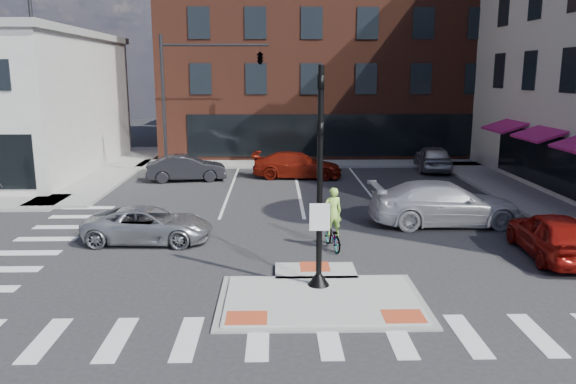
{
  "coord_description": "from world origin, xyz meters",
  "views": [
    {
      "loc": [
        -1.2,
        -14.29,
        5.91
      ],
      "look_at": [
        -0.77,
        4.0,
        2.0
      ],
      "focal_mm": 35.0,
      "sensor_mm": 36.0,
      "label": 1
    }
  ],
  "objects_px": {
    "white_pickup": "(445,203)",
    "bg_car_dark": "(187,168)",
    "silver_suv": "(149,225)",
    "red_sedan": "(553,235)",
    "bg_car_silver": "(433,158)",
    "bg_car_red": "(297,165)",
    "cyclist": "(333,228)"
  },
  "relations": [
    {
      "from": "silver_suv",
      "to": "red_sedan",
      "type": "distance_m",
      "value": 13.65
    },
    {
      "from": "bg_car_silver",
      "to": "bg_car_red",
      "type": "xyz_separation_m",
      "value": [
        -8.41,
        -2.2,
        -0.06
      ]
    },
    {
      "from": "silver_suv",
      "to": "bg_car_silver",
      "type": "xyz_separation_m",
      "value": [
        14.16,
        14.48,
        0.17
      ]
    },
    {
      "from": "bg_car_dark",
      "to": "bg_car_silver",
      "type": "bearing_deg",
      "value": -87.07
    },
    {
      "from": "red_sedan",
      "to": "bg_car_silver",
      "type": "bearing_deg",
      "value": -88.24
    },
    {
      "from": "red_sedan",
      "to": "bg_car_red",
      "type": "height_order",
      "value": "red_sedan"
    },
    {
      "from": "white_pickup",
      "to": "bg_car_dark",
      "type": "height_order",
      "value": "white_pickup"
    },
    {
      "from": "silver_suv",
      "to": "red_sedan",
      "type": "height_order",
      "value": "red_sedan"
    },
    {
      "from": "bg_car_red",
      "to": "cyclist",
      "type": "height_order",
      "value": "cyclist"
    },
    {
      "from": "bg_car_dark",
      "to": "bg_car_red",
      "type": "height_order",
      "value": "bg_car_red"
    },
    {
      "from": "silver_suv",
      "to": "bg_car_silver",
      "type": "relative_size",
      "value": 0.96
    },
    {
      "from": "bg_car_silver",
      "to": "silver_suv",
      "type": "bearing_deg",
      "value": 52.41
    },
    {
      "from": "white_pickup",
      "to": "bg_car_silver",
      "type": "xyz_separation_m",
      "value": [
        2.98,
        12.42,
        -0.06
      ]
    },
    {
      "from": "silver_suv",
      "to": "red_sedan",
      "type": "bearing_deg",
      "value": -95.8
    },
    {
      "from": "white_pickup",
      "to": "silver_suv",
      "type": "bearing_deg",
      "value": 99.26
    },
    {
      "from": "red_sedan",
      "to": "bg_car_dark",
      "type": "height_order",
      "value": "red_sedan"
    },
    {
      "from": "silver_suv",
      "to": "bg_car_dark",
      "type": "bearing_deg",
      "value": 4.88
    },
    {
      "from": "bg_car_dark",
      "to": "cyclist",
      "type": "distance_m",
      "value": 14.22
    },
    {
      "from": "red_sedan",
      "to": "bg_car_silver",
      "type": "distance_m",
      "value": 16.54
    },
    {
      "from": "bg_car_dark",
      "to": "cyclist",
      "type": "bearing_deg",
      "value": -159.66
    },
    {
      "from": "white_pickup",
      "to": "bg_car_dark",
      "type": "bearing_deg",
      "value": 49.58
    },
    {
      "from": "silver_suv",
      "to": "bg_car_red",
      "type": "bearing_deg",
      "value": -22.3
    },
    {
      "from": "red_sedan",
      "to": "bg_car_silver",
      "type": "height_order",
      "value": "bg_car_silver"
    },
    {
      "from": "silver_suv",
      "to": "bg_car_red",
      "type": "distance_m",
      "value": 13.57
    },
    {
      "from": "cyclist",
      "to": "white_pickup",
      "type": "bearing_deg",
      "value": -158.33
    },
    {
      "from": "silver_suv",
      "to": "bg_car_silver",
      "type": "height_order",
      "value": "bg_car_silver"
    },
    {
      "from": "silver_suv",
      "to": "white_pickup",
      "type": "distance_m",
      "value": 11.37
    },
    {
      "from": "white_pickup",
      "to": "bg_car_silver",
      "type": "height_order",
      "value": "white_pickup"
    },
    {
      "from": "bg_car_dark",
      "to": "red_sedan",
      "type": "bearing_deg",
      "value": -142.8
    },
    {
      "from": "bg_car_dark",
      "to": "cyclist",
      "type": "xyz_separation_m",
      "value": [
        6.86,
        -12.45,
        0.0
      ]
    },
    {
      "from": "bg_car_dark",
      "to": "bg_car_silver",
      "type": "height_order",
      "value": "bg_car_silver"
    },
    {
      "from": "silver_suv",
      "to": "red_sedan",
      "type": "xyz_separation_m",
      "value": [
        13.49,
        -2.04,
        0.14
      ]
    }
  ]
}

